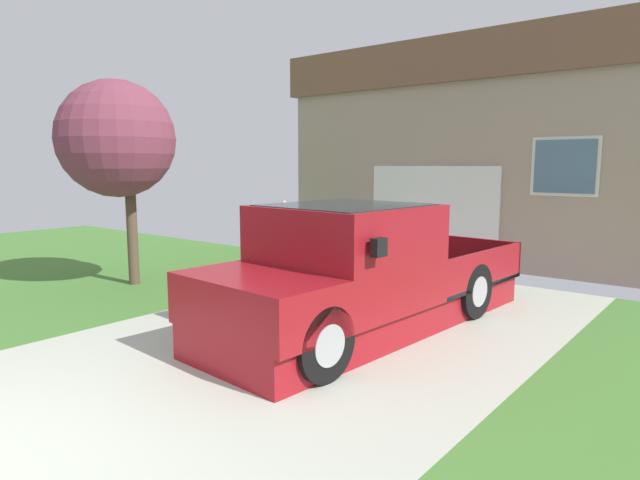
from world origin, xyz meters
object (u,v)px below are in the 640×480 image
Objects in this scene: pickup_truck at (353,277)px; house_with_garage at (495,153)px; wheeled_trash_bin at (320,237)px; person_with_hat at (285,249)px; front_yard_tree at (115,137)px; handbag at (274,309)px.

pickup_truck is 8.24m from house_with_garage.
wheeled_trash_bin is (-3.53, 3.71, -0.16)m from pickup_truck.
person_with_hat is at bearing -58.58° from wheeled_trash_bin.
person_with_hat is 1.57× the size of wheeled_trash_bin.
front_yard_tree is at bearing -113.80° from house_with_garage.
pickup_truck is 1.47× the size of front_yard_tree.
handbag is 0.11× the size of front_yard_tree.
person_with_hat is 4.13m from wheeled_trash_bin.
front_yard_tree is 3.40× the size of wheeled_trash_bin.
pickup_truck reaches higher than wheeled_trash_bin.
wheeled_trash_bin is at bearing 163.99° from person_with_hat.
front_yard_tree is (-3.60, -0.23, 2.57)m from handbag.
house_with_garage is (0.13, 7.75, 1.53)m from person_with_hat.
front_yard_tree is 4.78m from wheeled_trash_bin.
pickup_truck is 13.70× the size of handbag.
handbag is 4.44m from wheeled_trash_bin.
house_with_garage is (-1.26, 7.96, 1.74)m from pickup_truck.
person_with_hat is at bearing 100.93° from handbag.
person_with_hat is 3.98m from front_yard_tree.
front_yard_tree reaches higher than pickup_truck.
front_yard_tree is at bearing -108.94° from wheeled_trash_bin.
house_with_garage is 9.08m from front_yard_tree.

